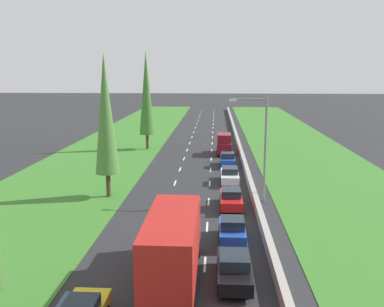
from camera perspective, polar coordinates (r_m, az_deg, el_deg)
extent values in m
plane|color=#28282B|center=(63.06, 1.11, 0.94)|extent=(300.00, 300.00, 0.00)
cube|color=#387528|center=(64.76, -10.15, 1.06)|extent=(14.00, 140.00, 0.04)
cube|color=#387528|center=(64.16, 14.03, 0.80)|extent=(14.00, 140.00, 0.04)
cube|color=#9E9B93|center=(63.04, 6.30, 1.27)|extent=(0.44, 120.00, 0.85)
cube|color=white|center=(25.90, -6.26, -14.43)|extent=(0.14, 2.00, 0.01)
cube|color=white|center=(31.35, -4.45, -9.73)|extent=(0.14, 2.00, 0.01)
cube|color=white|center=(36.98, -3.21, -6.43)|extent=(0.14, 2.00, 0.01)
cube|color=white|center=(42.70, -2.31, -4.01)|extent=(0.14, 2.00, 0.01)
cube|color=white|center=(48.50, -1.63, -2.16)|extent=(0.14, 2.00, 0.01)
cube|color=white|center=(54.33, -1.09, -0.71)|extent=(0.14, 2.00, 0.01)
cube|color=white|center=(60.20, -0.66, 0.46)|extent=(0.14, 2.00, 0.01)
cube|color=white|center=(66.10, -0.31, 1.42)|extent=(0.14, 2.00, 0.01)
cube|color=white|center=(72.01, -0.01, 2.23)|extent=(0.14, 2.00, 0.01)
cube|color=white|center=(77.93, 0.24, 2.91)|extent=(0.14, 2.00, 0.01)
cube|color=white|center=(83.87, 0.46, 3.49)|extent=(0.14, 2.00, 0.01)
cube|color=white|center=(89.81, 0.64, 4.00)|extent=(0.14, 2.00, 0.01)
cube|color=white|center=(95.76, 0.81, 4.45)|extent=(0.14, 2.00, 0.01)
cube|color=white|center=(101.72, 0.95, 4.84)|extent=(0.14, 2.00, 0.01)
cube|color=white|center=(107.68, 1.08, 5.19)|extent=(0.14, 2.00, 0.01)
cube|color=white|center=(113.64, 1.20, 5.50)|extent=(0.14, 2.00, 0.01)
cube|color=white|center=(119.61, 1.30, 5.78)|extent=(0.14, 2.00, 0.01)
cube|color=white|center=(25.58, 1.75, -14.70)|extent=(0.14, 2.00, 0.01)
cube|color=white|center=(31.09, 2.05, -9.88)|extent=(0.14, 2.00, 0.01)
cube|color=white|center=(36.76, 2.26, -6.53)|extent=(0.14, 2.00, 0.01)
cube|color=white|center=(42.51, 2.40, -4.08)|extent=(0.14, 2.00, 0.01)
cube|color=white|center=(48.33, 2.52, -2.21)|extent=(0.14, 2.00, 0.01)
cube|color=white|center=(54.18, 2.60, -0.75)|extent=(0.14, 2.00, 0.01)
cube|color=white|center=(60.07, 2.67, 0.43)|extent=(0.14, 2.00, 0.01)
cube|color=white|center=(65.97, 2.73, 1.39)|extent=(0.14, 2.00, 0.01)
cube|color=white|center=(71.89, 2.78, 2.20)|extent=(0.14, 2.00, 0.01)
cube|color=white|center=(77.83, 2.82, 2.88)|extent=(0.14, 2.00, 0.01)
cube|color=white|center=(83.77, 2.85, 3.47)|extent=(0.14, 2.00, 0.01)
cube|color=white|center=(89.72, 2.88, 3.98)|extent=(0.14, 2.00, 0.01)
cube|color=white|center=(95.68, 2.91, 4.43)|extent=(0.14, 2.00, 0.01)
cube|color=white|center=(101.64, 2.93, 4.82)|extent=(0.14, 2.00, 0.01)
cube|color=white|center=(107.60, 2.95, 5.17)|extent=(0.14, 2.00, 0.01)
cube|color=white|center=(113.57, 2.97, 5.48)|extent=(0.14, 2.00, 0.01)
cube|color=white|center=(119.55, 2.99, 5.77)|extent=(0.14, 2.00, 0.01)
cube|color=black|center=(23.50, 5.68, -15.38)|extent=(1.76, 4.50, 0.72)
cube|color=#19232D|center=(23.08, 5.73, -14.08)|extent=(1.56, 1.90, 0.60)
cylinder|color=black|center=(24.89, 3.63, -14.69)|extent=(0.22, 0.64, 0.64)
cylinder|color=black|center=(24.96, 7.43, -14.69)|extent=(0.22, 0.64, 0.64)
cylinder|color=black|center=(22.41, 3.67, -17.79)|extent=(0.22, 0.64, 0.64)
cylinder|color=black|center=(22.49, 7.96, -17.78)|extent=(0.22, 0.64, 0.64)
cube|color=#1E47B7|center=(28.49, 5.43, -10.44)|extent=(1.68, 3.90, 0.76)
cube|color=#19232D|center=(27.96, 5.48, -9.33)|extent=(1.52, 1.60, 0.64)
cylinder|color=black|center=(29.73, 3.84, -10.26)|extent=(0.22, 0.64, 0.64)
cylinder|color=black|center=(29.79, 6.81, -10.27)|extent=(0.22, 0.64, 0.64)
cylinder|color=black|center=(27.49, 3.89, -12.10)|extent=(0.22, 0.64, 0.64)
cylinder|color=black|center=(27.56, 7.12, -12.10)|extent=(0.22, 0.64, 0.64)
cube|color=red|center=(35.20, 5.28, -6.22)|extent=(1.76, 4.50, 0.72)
cube|color=#19232D|center=(34.87, 5.31, -5.26)|extent=(1.56, 1.90, 0.60)
cylinder|color=black|center=(36.62, 3.94, -6.10)|extent=(0.22, 0.64, 0.64)
cylinder|color=black|center=(36.68, 6.45, -6.12)|extent=(0.22, 0.64, 0.64)
cylinder|color=black|center=(33.97, 3.99, -7.49)|extent=(0.22, 0.64, 0.64)
cylinder|color=black|center=(34.03, 6.71, -7.51)|extent=(0.22, 0.64, 0.64)
cube|color=white|center=(42.81, 5.10, -3.07)|extent=(1.76, 4.50, 0.72)
cube|color=#19232D|center=(42.51, 5.12, -2.26)|extent=(1.56, 1.90, 0.60)
cylinder|color=black|center=(44.23, 4.00, -3.07)|extent=(0.22, 0.64, 0.64)
cylinder|color=black|center=(44.29, 6.07, -3.09)|extent=(0.22, 0.64, 0.64)
cylinder|color=black|center=(41.53, 4.04, -4.01)|extent=(0.22, 0.64, 0.64)
cylinder|color=black|center=(41.59, 6.25, -4.03)|extent=(0.22, 0.64, 0.64)
cube|color=#1E47B7|center=(50.11, 4.81, -0.95)|extent=(1.68, 3.90, 0.76)
cube|color=#19232D|center=(49.68, 4.83, -0.23)|extent=(1.52, 1.60, 0.64)
cylinder|color=black|center=(51.36, 3.92, -1.07)|extent=(0.22, 0.64, 0.64)
cylinder|color=black|center=(51.40, 5.62, -1.09)|extent=(0.22, 0.64, 0.64)
cylinder|color=black|center=(49.00, 3.95, -1.67)|extent=(0.22, 0.64, 0.64)
cylinder|color=black|center=(49.04, 5.73, -1.68)|extent=(0.22, 0.64, 0.64)
cube|color=maroon|center=(57.42, 4.32, 0.94)|extent=(1.90, 4.90, 1.40)
cube|color=maroon|center=(56.92, 4.34, 2.12)|extent=(1.80, 3.10, 1.10)
cylinder|color=black|center=(59.03, 3.44, 0.54)|extent=(0.22, 0.64, 0.64)
cylinder|color=black|center=(59.07, 5.13, 0.52)|extent=(0.22, 0.64, 0.64)
cylinder|color=black|center=(56.05, 3.45, -0.03)|extent=(0.22, 0.64, 0.64)
cylinder|color=black|center=(56.08, 5.23, -0.05)|extent=(0.22, 0.64, 0.64)
cube|color=black|center=(23.27, -2.40, -15.84)|extent=(2.20, 9.40, 0.56)
cube|color=red|center=(25.94, -1.64, -9.22)|extent=(2.40, 2.20, 2.50)
cube|color=#B21E19|center=(21.46, -2.74, -12.57)|extent=(2.44, 7.20, 3.30)
cylinder|color=black|center=(26.47, -4.15, -13.05)|extent=(0.22, 0.64, 0.64)
cylinder|color=black|center=(26.29, 0.82, -13.20)|extent=(0.22, 0.64, 0.64)
cylinder|color=black|center=(21.64, -6.11, -18.97)|extent=(0.22, 0.64, 0.64)
cylinder|color=black|center=(21.42, 0.16, -19.24)|extent=(0.22, 0.64, 0.64)
cylinder|color=#4C3823|center=(38.62, -11.22, -4.17)|extent=(0.40, 0.40, 2.20)
cone|color=#4C7F38|center=(37.47, -11.59, 5.26)|extent=(2.12, 2.12, 10.54)
cylinder|color=#4C3823|center=(61.14, -6.05, 1.61)|extent=(0.41, 0.41, 2.20)
cone|color=#3D752D|center=(60.39, -6.18, 8.09)|extent=(2.15, 2.15, 11.63)
cylinder|color=gray|center=(36.18, 9.86, 0.37)|extent=(0.20, 0.20, 9.00)
cylinder|color=gray|center=(35.50, 7.83, 7.31)|extent=(2.80, 0.12, 0.12)
cube|color=silver|center=(35.43, 5.55, 7.19)|extent=(0.60, 0.28, 0.20)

